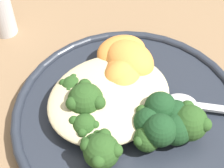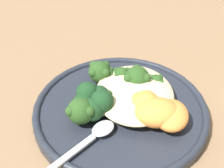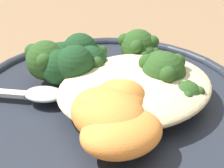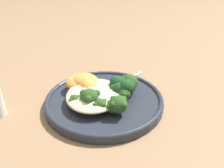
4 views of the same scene
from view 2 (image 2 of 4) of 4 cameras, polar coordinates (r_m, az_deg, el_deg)
The scene contains 17 objects.
ground_plane at distance 0.52m, azimuth 2.99°, elevation -5.68°, with size 4.00×4.00×0.00m, color #846647.
plate at distance 0.51m, azimuth 1.58°, elevation -4.46°, with size 0.28×0.28×0.02m.
quinoa_mound at distance 0.50m, azimuth 4.13°, elevation -1.68°, with size 0.15×0.13×0.03m, color beige.
broccoli_stalk_0 at distance 0.52m, azimuth 6.78°, elevation -0.84°, with size 0.08×0.07×0.03m.
broccoli_stalk_1 at distance 0.52m, azimuth 4.56°, elevation 0.77°, with size 0.09×0.04×0.04m.
broccoli_stalk_2 at distance 0.52m, azimuth 2.30°, elevation 0.03°, with size 0.10×0.04×0.03m.
broccoli_stalk_3 at distance 0.52m, azimuth 0.44°, elevation -0.03°, with size 0.10×0.07×0.03m.
broccoli_stalk_4 at distance 0.53m, azimuth -1.54°, elevation 1.40°, with size 0.10×0.08×0.04m.
broccoli_stalk_5 at distance 0.50m, azimuth -1.90°, elevation -2.25°, with size 0.05×0.11×0.03m.
broccoli_stalk_6 at distance 0.49m, azimuth -1.36°, elevation -2.53°, with size 0.04×0.09×0.04m.
broccoli_stalk_7 at distance 0.47m, azimuth -4.70°, elevation -4.84°, with size 0.06×0.11×0.04m.
sweet_potato_chunk_0 at distance 0.47m, azimuth 10.74°, elevation -5.61°, with size 0.06×0.05×0.03m, color orange.
sweet_potato_chunk_1 at distance 0.48m, azimuth 6.43°, elevation -3.49°, with size 0.05×0.04×0.03m, color orange.
sweet_potato_chunk_2 at distance 0.48m, azimuth 6.39°, elevation -3.80°, with size 0.06×0.05×0.03m, color orange.
sweet_potato_chunk_3 at distance 0.47m, azimuth 8.24°, elevation -5.16°, with size 0.07×0.05×0.04m, color orange.
kale_tuft at distance 0.48m, azimuth -3.54°, elevation -3.19°, with size 0.06×0.06×0.04m.
spoon at distance 0.45m, azimuth -3.02°, elevation -9.17°, with size 0.10×0.10×0.01m.
Camera 2 is at (0.37, -0.03, 0.36)m, focal length 50.00 mm.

